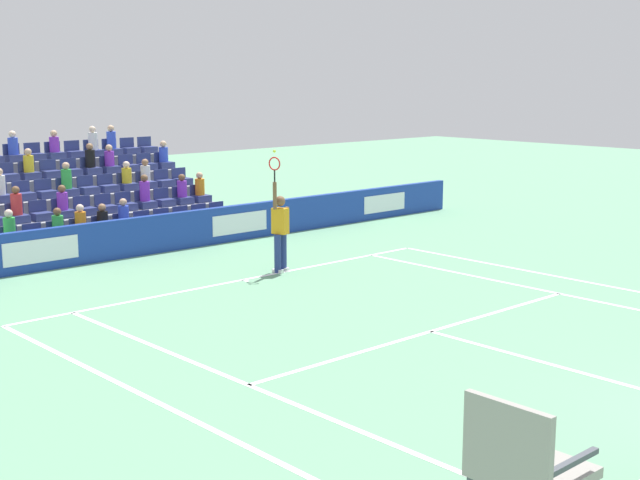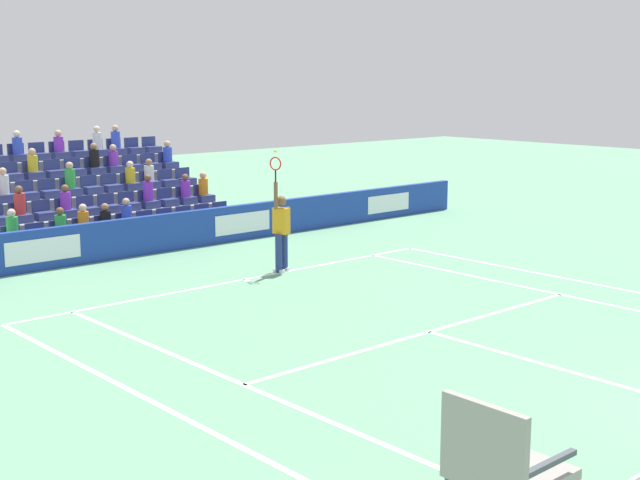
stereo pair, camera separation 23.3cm
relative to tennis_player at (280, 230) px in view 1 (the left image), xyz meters
The scene contains 11 objects.
line_baseline 1.53m from the tennis_player, ahead, with size 10.97×0.10×0.01m, color white.
line_service 5.77m from the tennis_player, 78.11° to the left, with size 8.23×0.10×0.01m, color white.
line_centre_service 8.90m from the tennis_player, 82.39° to the left, with size 0.10×6.40×0.01m, color white.
line_singles_sideline_left 8.07m from the tennis_player, 48.71° to the left, with size 0.10×11.89×0.01m, color white.
line_singles_sideline_right 6.77m from the tennis_player, 116.06° to the left, with size 0.10×11.89×0.01m, color white.
line_doubles_sideline_left 9.03m from the tennis_player, 42.12° to the left, with size 0.10×11.89×0.01m, color white.
line_doubles_sideline_right 7.47m from the tennis_player, 125.62° to the left, with size 0.10×11.89×0.01m, color white.
line_centre_mark 1.54m from the tennis_player, ahead, with size 0.10×0.20×0.01m, color white.
sponsor_barrier 4.10m from the tennis_player, 73.27° to the right, with size 23.20×0.22×0.98m.
tennis_player is the anchor object (origin of this frame).
stadium_stand 7.55m from the tennis_player, 80.99° to the right, with size 6.82×4.75×3.02m.
Camera 1 is at (11.73, 3.47, 4.49)m, focal length 49.66 mm.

